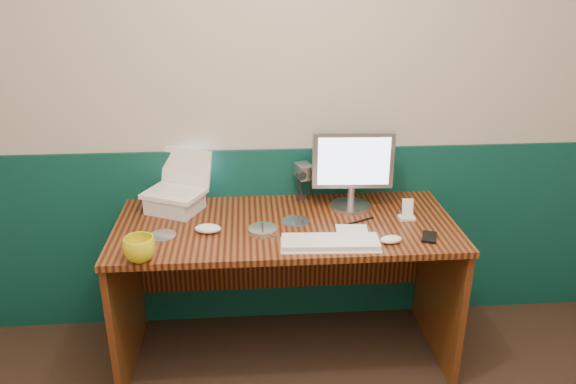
{
  "coord_description": "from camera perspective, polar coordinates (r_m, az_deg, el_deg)",
  "views": [
    {
      "loc": [
        -0.24,
        -1.0,
        1.88
      ],
      "look_at": [
        -0.07,
        1.23,
        0.97
      ],
      "focal_mm": 35.0,
      "sensor_mm": 36.0,
      "label": 1
    }
  ],
  "objects": [
    {
      "name": "pda",
      "position": [
        2.58,
        14.16,
        -4.47
      ],
      "size": [
        0.1,
        0.12,
        0.01
      ],
      "primitive_type": "cube",
      "rotation": [
        0.0,
        0.0,
        -0.36
      ],
      "color": "black",
      "rests_on": "desk"
    },
    {
      "name": "wainscot",
      "position": [
        3.08,
        0.56,
        -4.51
      ],
      "size": [
        3.48,
        0.02,
        1.0
      ],
      "primitive_type": "cube",
      "color": "#083635",
      "rests_on": "ground"
    },
    {
      "name": "dock",
      "position": [
        2.75,
        11.97,
        -2.56
      ],
      "size": [
        0.07,
        0.06,
        0.01
      ],
      "primitive_type": "cube",
      "rotation": [
        0.0,
        0.0,
        0.0
      ],
      "color": "silver",
      "rests_on": "desk"
    },
    {
      "name": "cd_loose_a",
      "position": [
        2.59,
        -12.64,
        -4.29
      ],
      "size": [
        0.12,
        0.12,
        0.0
      ],
      "primitive_type": "cylinder",
      "color": "#AEB7BE",
      "rests_on": "desk"
    },
    {
      "name": "camcorder",
      "position": [
        2.85,
        1.59,
        0.68
      ],
      "size": [
        0.11,
        0.13,
        0.18
      ],
      "primitive_type": null,
      "rotation": [
        0.0,
        0.0,
        0.29
      ],
      "color": "#AAAAAF",
      "rests_on": "desk"
    },
    {
      "name": "desk",
      "position": [
        2.83,
        -0.23,
        -10.08
      ],
      "size": [
        1.6,
        0.7,
        0.75
      ],
      "primitive_type": "cube",
      "color": "black",
      "rests_on": "ground"
    },
    {
      "name": "back_wall",
      "position": [
        2.84,
        0.6,
        9.27
      ],
      "size": [
        3.5,
        0.04,
        2.5
      ],
      "primitive_type": "cube",
      "color": "#BBAE9E",
      "rests_on": "ground"
    },
    {
      "name": "mouse_right",
      "position": [
        2.5,
        10.43,
        -4.76
      ],
      "size": [
        0.11,
        0.07,
        0.03
      ],
      "primitive_type": "ellipsoid",
      "rotation": [
        0.0,
        0.0,
        0.15
      ],
      "color": "white",
      "rests_on": "desk"
    },
    {
      "name": "cd_loose_b",
      "position": [
        2.67,
        0.78,
        -2.96
      ],
      "size": [
        0.13,
        0.13,
        0.0
      ],
      "primitive_type": "cylinder",
      "color": "#AFB6C0",
      "rests_on": "desk"
    },
    {
      "name": "mouse_left",
      "position": [
        2.57,
        -8.14,
        -3.69
      ],
      "size": [
        0.13,
        0.09,
        0.04
      ],
      "primitive_type": "ellipsoid",
      "rotation": [
        0.0,
        0.0,
        -0.12
      ],
      "color": "white",
      "rests_on": "desk"
    },
    {
      "name": "mug",
      "position": [
        2.38,
        -14.87,
        -5.61
      ],
      "size": [
        0.15,
        0.15,
        0.1
      ],
      "primitive_type": "imported",
      "rotation": [
        0.0,
        0.0,
        -0.16
      ],
      "color": "gold",
      "rests_on": "desk"
    },
    {
      "name": "papers",
      "position": [
        2.6,
        6.48,
        -3.77
      ],
      "size": [
        0.15,
        0.11,
        0.0
      ],
      "primitive_type": "cube",
      "rotation": [
        0.0,
        0.0,
        -0.09
      ],
      "color": "silver",
      "rests_on": "desk"
    },
    {
      "name": "cd_spindle",
      "position": [
        2.55,
        -2.6,
        -3.92
      ],
      "size": [
        0.13,
        0.13,
        0.03
      ],
      "primitive_type": "cylinder",
      "color": "#B5BEC6",
      "rests_on": "desk"
    },
    {
      "name": "monitor",
      "position": [
        2.76,
        6.52,
        2.14
      ],
      "size": [
        0.4,
        0.13,
        0.39
      ],
      "primitive_type": null,
      "rotation": [
        0.0,
        0.0,
        -0.06
      ],
      "color": "#AAA9AE",
      "rests_on": "desk"
    },
    {
      "name": "pen",
      "position": [
        2.68,
        7.39,
        -2.91
      ],
      "size": [
        0.14,
        0.07,
        0.01
      ],
      "primitive_type": "cylinder",
      "rotation": [
        0.0,
        1.57,
        0.46
      ],
      "color": "black",
      "rests_on": "desk"
    },
    {
      "name": "music_player",
      "position": [
        2.72,
        12.05,
        -1.58
      ],
      "size": [
        0.05,
        0.03,
        0.09
      ],
      "primitive_type": "cube",
      "rotation": [
        -0.17,
        0.0,
        0.0
      ],
      "color": "white",
      "rests_on": "dock"
    },
    {
      "name": "laptop_riser",
      "position": [
        2.82,
        -11.41,
        -1.11
      ],
      "size": [
        0.3,
        0.28,
        0.08
      ],
      "primitive_type": "cube",
      "rotation": [
        0.0,
        0.0,
        -0.45
      ],
      "color": "silver",
      "rests_on": "desk"
    },
    {
      "name": "keyboard",
      "position": [
        2.44,
        4.32,
        -5.22
      ],
      "size": [
        0.43,
        0.16,
        0.02
      ],
      "primitive_type": "cube",
      "rotation": [
        0.0,
        0.0,
        -0.06
      ],
      "color": "white",
      "rests_on": "desk"
    },
    {
      "name": "laptop",
      "position": [
        2.76,
        -11.65,
        1.83
      ],
      "size": [
        0.34,
        0.31,
        0.23
      ],
      "primitive_type": null,
      "rotation": [
        0.0,
        0.0,
        -0.45
      ],
      "color": "white",
      "rests_on": "laptop_riser"
    }
  ]
}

